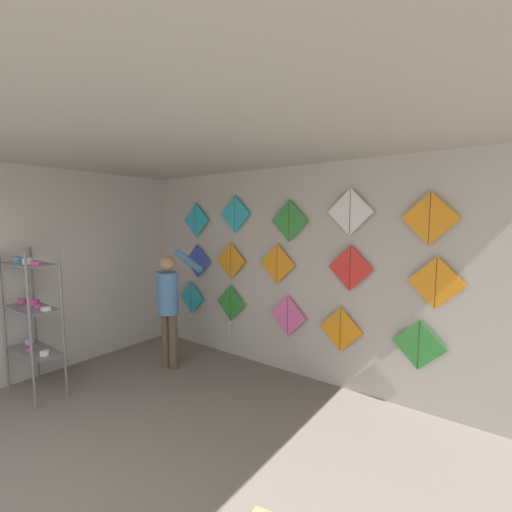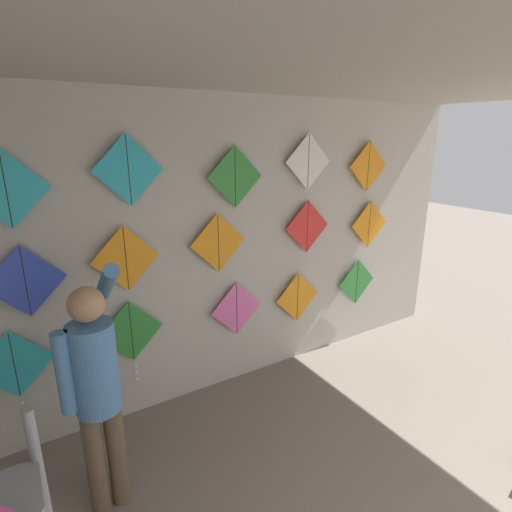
% 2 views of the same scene
% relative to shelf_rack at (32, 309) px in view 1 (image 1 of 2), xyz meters
% --- Properties ---
extents(back_panel, '(5.96, 0.06, 2.80)m').
position_rel_shelf_rack_xyz_m(back_panel, '(2.11, 2.36, 0.36)').
color(back_panel, '#BCB7AD').
rests_on(back_panel, ground).
extents(left_panel, '(0.06, 4.58, 2.80)m').
position_rel_shelf_rack_xyz_m(left_panel, '(-0.50, 0.44, 0.36)').
color(left_panel, '#BCB7AD').
rests_on(left_panel, ground).
extents(ceiling_slab, '(5.96, 4.58, 0.04)m').
position_rel_shelf_rack_xyz_m(ceiling_slab, '(2.11, 0.44, 1.78)').
color(ceiling_slab, '#A8A399').
extents(shelf_rack, '(0.83, 0.37, 1.75)m').
position_rel_shelf_rack_xyz_m(shelf_rack, '(0.00, 0.00, 0.00)').
color(shelf_rack, slate).
rests_on(shelf_rack, ground).
extents(shopkeeper, '(0.43, 0.62, 1.71)m').
position_rel_shelf_rack_xyz_m(shopkeeper, '(0.74, 1.46, -0.07)').
color(shopkeeper, brown).
rests_on(shopkeeper, ground).
extents(kite_0, '(0.55, 0.04, 0.69)m').
position_rel_shelf_rack_xyz_m(kite_0, '(0.29, 2.27, -0.26)').
color(kite_0, '#28B2C6').
extents(kite_1, '(0.55, 0.04, 0.76)m').
position_rel_shelf_rack_xyz_m(kite_1, '(1.16, 2.27, -0.24)').
color(kite_1, '#338C38').
extents(kite_2, '(0.55, 0.01, 0.55)m').
position_rel_shelf_rack_xyz_m(kite_2, '(2.19, 2.27, -0.23)').
color(kite_2, pink).
extents(kite_3, '(0.55, 0.01, 0.55)m').
position_rel_shelf_rack_xyz_m(kite_3, '(2.94, 2.27, -0.27)').
color(kite_3, orange).
extents(kite_4, '(0.55, 0.01, 0.55)m').
position_rel_shelf_rack_xyz_m(kite_4, '(3.83, 2.27, -0.27)').
color(kite_4, '#338C38').
extents(kite_5, '(0.55, 0.01, 0.55)m').
position_rel_shelf_rack_xyz_m(kite_5, '(0.46, 2.27, 0.40)').
color(kite_5, blue).
extents(kite_6, '(0.55, 0.01, 0.55)m').
position_rel_shelf_rack_xyz_m(kite_6, '(1.18, 2.27, 0.45)').
color(kite_6, orange).
extents(kite_7, '(0.55, 0.01, 0.55)m').
position_rel_shelf_rack_xyz_m(kite_7, '(2.01, 2.27, 0.47)').
color(kite_7, orange).
extents(kite_8, '(0.55, 0.01, 0.55)m').
position_rel_shelf_rack_xyz_m(kite_8, '(3.04, 2.27, 0.50)').
color(kite_8, red).
extents(kite_9, '(0.55, 0.01, 0.55)m').
position_rel_shelf_rack_xyz_m(kite_9, '(3.96, 2.27, 0.42)').
color(kite_9, orange).
extents(kite_10, '(0.55, 0.01, 0.55)m').
position_rel_shelf_rack_xyz_m(kite_10, '(0.44, 2.27, 1.06)').
color(kite_10, '#28B2C6').
extents(kite_11, '(0.55, 0.01, 0.55)m').
position_rel_shelf_rack_xyz_m(kite_11, '(1.26, 2.27, 1.15)').
color(kite_11, '#28B2C6').
extents(kite_12, '(0.55, 0.01, 0.55)m').
position_rel_shelf_rack_xyz_m(kite_12, '(2.19, 2.27, 1.05)').
color(kite_12, '#338C38').
extents(kite_13, '(0.55, 0.01, 0.55)m').
position_rel_shelf_rack_xyz_m(kite_13, '(3.02, 2.27, 1.16)').
color(kite_13, white).
extents(kite_14, '(0.55, 0.01, 0.55)m').
position_rel_shelf_rack_xyz_m(kite_14, '(3.86, 2.27, 1.08)').
color(kite_14, orange).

